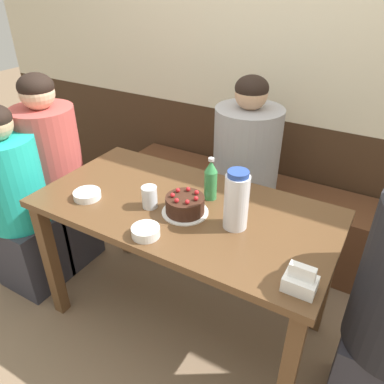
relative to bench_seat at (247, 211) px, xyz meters
name	(u,v)px	position (x,y,z in m)	size (l,w,h in m)	color
ground_plane	(185,317)	(0.00, -0.83, -0.24)	(12.00, 12.00, 0.00)	#846B51
back_wall	(274,52)	(0.00, 0.22, 1.01)	(4.80, 0.04, 2.50)	#3D2819
bench_seat	(247,211)	(0.00, 0.00, 0.00)	(1.81, 0.38, 0.47)	#56331E
dining_table	(184,224)	(0.00, -0.83, 0.41)	(1.38, 0.71, 0.75)	brown
birthday_cake	(185,205)	(0.03, -0.88, 0.55)	(0.21, 0.21, 0.10)	white
water_pitcher	(236,200)	(0.27, -0.86, 0.64)	(0.10, 0.10, 0.26)	white
soju_bottle	(211,180)	(0.07, -0.71, 0.61)	(0.06, 0.06, 0.21)	#388E4C
napkin_holder	(300,281)	(0.61, -1.08, 0.55)	(0.11, 0.08, 0.11)	white
bowl_soup_white	(87,195)	(-0.43, -1.00, 0.53)	(0.13, 0.13, 0.03)	white
bowl_rice_small	(146,232)	(-0.02, -1.10, 0.53)	(0.12, 0.12, 0.04)	white
glass_water_tall	(150,197)	(-0.13, -0.92, 0.56)	(0.07, 0.07, 0.10)	silver
person_pale_blue_shirt	(55,179)	(-0.95, -0.76, 0.35)	(0.35, 0.35, 1.22)	#33333D
person_grey_tee	(244,180)	(0.05, -0.22, 0.36)	(0.38, 0.38, 1.21)	#33333D
person_dark_striped	(19,209)	(-0.95, -1.04, 0.29)	(0.34, 0.33, 1.12)	#33333D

